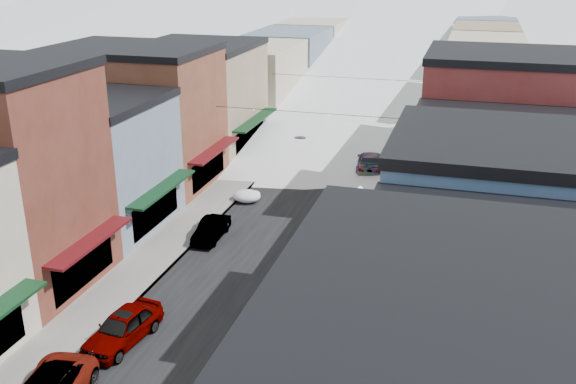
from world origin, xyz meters
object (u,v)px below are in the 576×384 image
Objects in this scene: car_dark_hatch at (211,229)px; streetlamp_near at (359,208)px; car_green_sedan at (299,321)px; trash_can at (349,303)px; car_silver_sedan at (123,327)px.

car_dark_hatch is 9.81m from streetlamp_near.
trash_can is at bearing -134.44° from car_green_sedan.
car_dark_hatch reaches higher than trash_can.
car_silver_sedan is at bearing 14.77° from car_green_sedan.
car_green_sedan reaches higher than trash_can.
car_dark_hatch is at bearing 147.68° from trash_can.
car_silver_sedan is 12.23m from car_dark_hatch.
car_silver_sedan is 5.09× the size of trash_can.
streetlamp_near reaches higher than car_dark_hatch.
car_dark_hatch is at bearing 100.10° from car_silver_sedan.
car_silver_sedan is 11.42m from trash_can.
streetlamp_near is (-0.95, 8.02, 2.05)m from trash_can.
trash_can is 8.33m from streetlamp_near.
car_silver_sedan is 16.44m from streetlamp_near.
trash_can is at bearing -83.23° from streetlamp_near.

